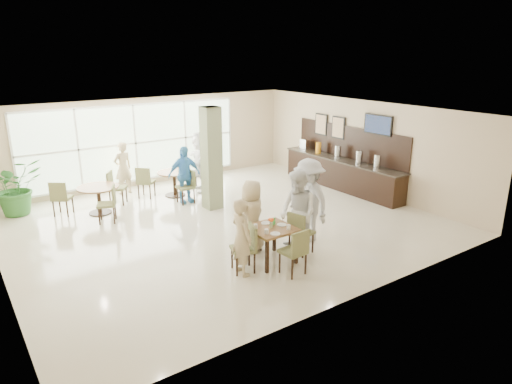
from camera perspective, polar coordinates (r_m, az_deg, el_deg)
ground at (r=11.67m, az=-4.19°, el=-3.89°), size 10.00×10.00×0.00m
room_shell at (r=11.17m, az=-4.38°, el=4.28°), size 10.00×10.00×10.00m
window_bank at (r=14.99m, az=-14.83°, el=5.92°), size 7.00×0.04×7.00m
column at (r=12.45m, az=-5.60°, el=4.17°), size 0.45×0.45×2.80m
main_table at (r=9.37m, az=1.89°, el=-5.04°), size 0.89×0.89×0.75m
round_table_left at (r=12.87m, az=-19.10°, el=-0.10°), size 1.10×1.10×0.75m
round_table_right at (r=13.89m, az=-10.18°, el=1.75°), size 1.01×1.01×0.75m
chairs_main_table at (r=9.46m, az=2.02°, el=-5.97°), size 2.04×1.99×0.95m
chairs_table_left at (r=12.92m, az=-19.39°, el=-0.52°), size 2.14×1.88×0.95m
chairs_table_right at (r=13.88m, az=-10.31°, el=1.41°), size 2.05×1.81×0.95m
tabletop_clutter at (r=9.27m, az=2.01°, el=-4.22°), size 0.70×0.78×0.21m
buffet_counter at (r=14.68m, az=10.65°, el=2.57°), size 0.64×4.70×1.95m
wall_tv at (r=13.81m, az=15.01°, el=8.14°), size 0.06×1.00×0.58m
framed_art_a at (r=14.93m, az=10.25°, el=7.93°), size 0.05×0.55×0.70m
framed_art_b at (r=15.50m, az=8.15°, el=8.37°), size 0.05×0.55×0.70m
potted_plant at (r=13.64m, az=-27.85°, el=0.55°), size 1.67×1.67×1.50m
teen_left at (r=8.82m, az=-1.83°, el=-5.65°), size 0.38×0.57×1.55m
teen_far at (r=9.84m, az=-0.51°, el=-3.00°), size 0.88×0.68×1.59m
teen_right at (r=9.76m, az=5.26°, el=-2.54°), size 0.76×0.93×1.82m
teen_standing at (r=10.40m, az=6.58°, el=-1.03°), size 0.80×1.29×1.92m
adult_a at (r=13.12m, az=-8.96°, el=2.14°), size 0.98×0.57×1.65m
adult_b at (r=14.18m, az=-6.88°, el=3.83°), size 1.33×1.90×1.88m
adult_standing at (r=14.38m, az=-16.28°, el=2.88°), size 0.65×0.50×1.61m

